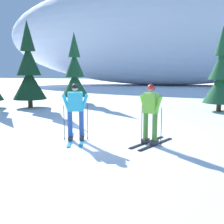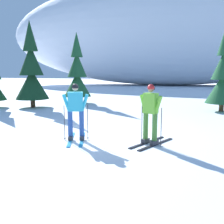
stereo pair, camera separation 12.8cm
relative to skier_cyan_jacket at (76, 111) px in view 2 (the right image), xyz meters
name	(u,v)px [view 2 (the right image)]	position (x,y,z in m)	size (l,w,h in m)	color
ground_plane	(97,135)	(0.44, 0.83, -0.95)	(120.00, 120.00, 0.00)	white
skier_cyan_jacket	(76,111)	(0.00, 0.00, 0.00)	(0.90, 1.82, 1.80)	#2893CC
skier_lime_jacket	(151,114)	(2.31, 0.04, -0.01)	(1.25, 1.76, 1.80)	black
pine_tree_left	(31,72)	(-5.14, 6.69, 1.17)	(1.95, 1.95, 5.06)	#47301E
pine_tree_center_left	(77,74)	(-3.17, 9.12, 1.00)	(1.80, 1.80, 4.67)	#47301E
pine_tree_center_right	(223,76)	(5.62, 7.32, 0.95)	(1.75, 1.75, 4.54)	#47301E
snow_ridge_background	(167,33)	(2.26, 32.69, 6.63)	(47.67, 15.08, 15.16)	white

